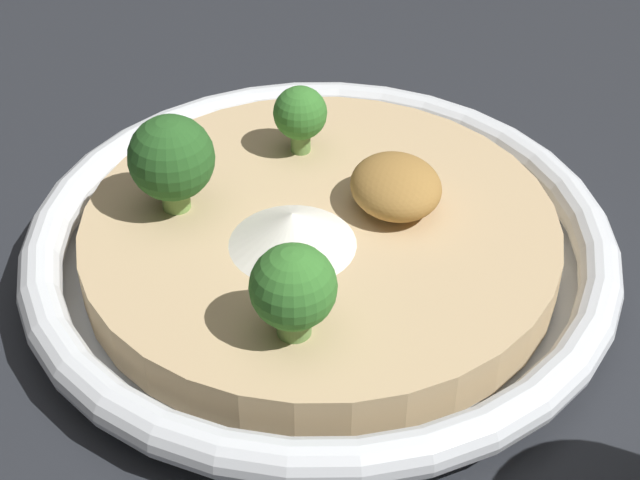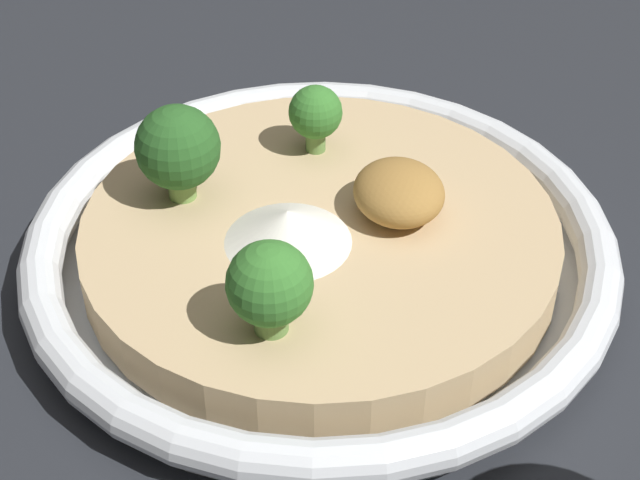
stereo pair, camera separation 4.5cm
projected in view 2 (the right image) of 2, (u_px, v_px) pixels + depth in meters
The scene contains 7 objects.
ground_plane at pixel (320, 271), 0.46m from camera, with size 6.00×6.00×0.00m, color #23262B.
risotto_bowl at pixel (320, 245), 0.45m from camera, with size 0.27×0.27×0.03m.
cheese_sprinkle at pixel (288, 226), 0.43m from camera, with size 0.06×0.06×0.02m.
crispy_onion_garnish at pixel (398, 189), 0.44m from camera, with size 0.05×0.04×0.02m.
broccoli_right at pixel (315, 114), 0.47m from camera, with size 0.03×0.03×0.03m.
broccoli_back_right at pixel (178, 149), 0.44m from camera, with size 0.04×0.04×0.05m.
broccoli_back_left at pixel (270, 286), 0.37m from camera, with size 0.03×0.03×0.04m.
Camera 2 is at (-0.34, 0.06, 0.30)m, focal length 55.00 mm.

